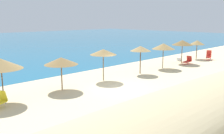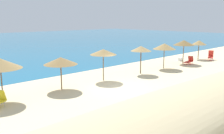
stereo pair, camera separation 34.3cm
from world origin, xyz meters
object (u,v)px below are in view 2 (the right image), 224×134
at_px(beach_umbrella_3, 61,61).
at_px(beach_umbrella_4, 103,52).
at_px(beach_umbrella_2, 0,64).
at_px(beach_umbrella_5, 141,49).
at_px(lounge_chair_2, 211,56).
at_px(beach_umbrella_7, 184,43).
at_px(cooler_box, 180,59).
at_px(beach_umbrella_6, 164,46).
at_px(lounge_chair_0, 189,61).
at_px(beach_umbrella_8, 199,43).

bearing_deg(beach_umbrella_3, beach_umbrella_4, -0.82).
xyz_separation_m(beach_umbrella_2, beach_umbrella_5, (12.96, -0.62, -0.08)).
bearing_deg(lounge_chair_2, beach_umbrella_7, 55.08).
relative_size(beach_umbrella_5, cooler_box, 6.58).
bearing_deg(beach_umbrella_7, beach_umbrella_5, -179.08).
bearing_deg(cooler_box, beach_umbrella_5, -171.90).
height_order(beach_umbrella_4, cooler_box, beach_umbrella_4).
height_order(beach_umbrella_5, cooler_box, beach_umbrella_5).
bearing_deg(beach_umbrella_2, beach_umbrella_5, -2.74).
height_order(beach_umbrella_2, cooler_box, beach_umbrella_2).
height_order(beach_umbrella_6, cooler_box, beach_umbrella_6).
bearing_deg(lounge_chair_0, beach_umbrella_5, 77.83).
distance_m(beach_umbrella_6, beach_umbrella_8, 8.54).
relative_size(beach_umbrella_2, beach_umbrella_6, 1.06).
bearing_deg(beach_umbrella_6, beach_umbrella_8, 3.43).
bearing_deg(lounge_chair_2, beach_umbrella_2, 63.48).
bearing_deg(beach_umbrella_7, beach_umbrella_8, 4.86).
bearing_deg(beach_umbrella_5, beach_umbrella_4, 173.56).
relative_size(beach_umbrella_5, beach_umbrella_6, 1.00).
xyz_separation_m(beach_umbrella_4, lounge_chair_0, (12.57, -1.05, -2.11)).
distance_m(beach_umbrella_5, beach_umbrella_6, 3.83).
distance_m(beach_umbrella_2, beach_umbrella_8, 25.31).
height_order(beach_umbrella_2, lounge_chair_0, beach_umbrella_2).
bearing_deg(cooler_box, beach_umbrella_8, -15.88).
xyz_separation_m(beach_umbrella_6, lounge_chair_2, (9.12, -0.91, -1.89)).
height_order(beach_umbrella_2, beach_umbrella_7, beach_umbrella_2).
xyz_separation_m(beach_umbrella_5, cooler_box, (9.41, 1.34, -2.24)).
height_order(beach_umbrella_8, cooler_box, beach_umbrella_8).
bearing_deg(beach_umbrella_4, cooler_box, 3.48).
bearing_deg(lounge_chair_2, beach_umbrella_5, 62.83).
height_order(beach_umbrella_5, beach_umbrella_6, beach_umbrella_5).
xyz_separation_m(beach_umbrella_5, lounge_chair_2, (12.95, -0.91, -1.95)).
distance_m(lounge_chair_0, lounge_chair_2, 4.81).
relative_size(beach_umbrella_4, lounge_chair_0, 1.64).
xyz_separation_m(beach_umbrella_5, beach_umbrella_8, (12.35, 0.50, -0.26)).
distance_m(beach_umbrella_2, beach_umbrella_6, 16.80).
relative_size(lounge_chair_0, lounge_chair_2, 1.06).
bearing_deg(beach_umbrella_8, lounge_chair_0, -165.91).
bearing_deg(cooler_box, lounge_chair_2, -32.51).
bearing_deg(beach_umbrella_2, beach_umbrella_4, -0.83).
xyz_separation_m(beach_umbrella_4, lounge_chair_2, (17.36, -1.41, -1.99)).
bearing_deg(beach_umbrella_5, cooler_box, 8.10).
height_order(beach_umbrella_3, beach_umbrella_8, beach_umbrella_8).
bearing_deg(beach_umbrella_4, lounge_chair_2, -4.65).
bearing_deg(lounge_chair_0, beach_umbrella_7, 8.08).
distance_m(beach_umbrella_5, lounge_chair_0, 8.43).
relative_size(beach_umbrella_3, beach_umbrella_5, 0.93).
height_order(beach_umbrella_3, cooler_box, beach_umbrella_3).
bearing_deg(beach_umbrella_4, lounge_chair_0, -4.77).
xyz_separation_m(lounge_chair_0, lounge_chair_2, (4.79, -0.36, 0.13)).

